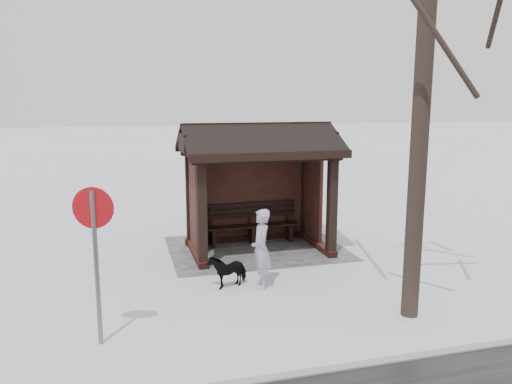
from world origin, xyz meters
TOP-DOWN VIEW (x-y plane):
  - ground at (0.00, 0.00)m, footprint 120.00×120.00m
  - kerb at (0.00, 5.50)m, footprint 120.00×0.15m
  - trampled_patch at (0.00, -0.20)m, footprint 4.20×3.20m
  - bus_shelter at (0.00, -0.16)m, footprint 3.60×2.40m
  - pedestrian at (0.59, 2.31)m, footprint 0.43×0.60m
  - dog at (1.19, 2.05)m, footprint 0.83×0.58m
  - road_sign at (3.53, 3.87)m, footprint 0.59×0.23m

SIDE VIEW (x-z plane):
  - ground at x=0.00m, z-range 0.00..0.00m
  - trampled_patch at x=0.00m, z-range 0.00..0.02m
  - kerb at x=0.00m, z-range -0.02..0.04m
  - dog at x=1.19m, z-range 0.00..0.64m
  - pedestrian at x=0.59m, z-range 0.00..1.56m
  - road_sign at x=3.53m, z-range 0.52..2.91m
  - bus_shelter at x=0.00m, z-range 0.62..3.71m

